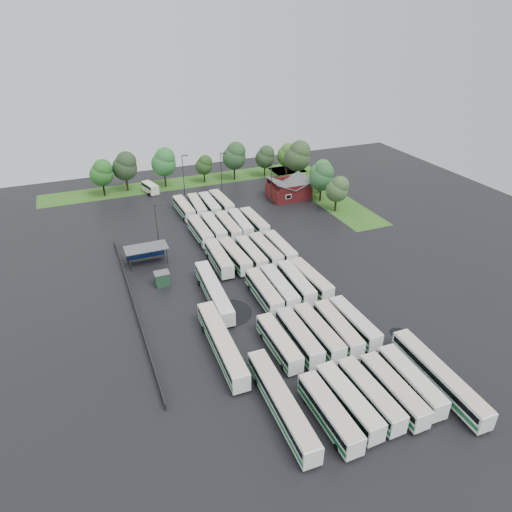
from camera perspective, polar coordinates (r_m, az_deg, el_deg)
name	(u,v)px	position (r m, az deg, el deg)	size (l,w,h in m)	color
ground	(272,302)	(79.00, 1.99, -5.75)	(160.00, 160.00, 0.00)	black
brick_building	(289,191)	(121.83, 4.09, 8.12)	(10.07, 8.60, 5.39)	maroon
wash_shed	(146,249)	(91.79, -13.59, 0.85)	(8.20, 4.20, 3.58)	#2D2D30
utility_hut	(162,279)	(84.55, -11.65, -2.79)	(2.70, 2.20, 2.62)	#1B4026
grass_strip_north	(186,182)	(134.93, -8.69, 9.11)	(80.00, 10.00, 0.01)	#2E6019
grass_strip_east	(321,192)	(127.04, 8.15, 7.89)	(10.00, 50.00, 0.01)	#2E6019
west_fence	(133,302)	(80.48, -15.09, -5.63)	(0.10, 50.00, 1.20)	#2D2D30
bus_r0c0	(329,412)	(58.75, 9.13, -18.73)	(2.59, 11.75, 3.27)	white
bus_r0c1	(348,401)	(60.39, 11.46, -17.33)	(2.89, 11.88, 3.28)	white
bus_r0c2	(370,394)	(61.79, 14.04, -16.42)	(2.71, 11.68, 3.24)	white
bus_r0c3	(393,390)	(63.11, 16.76, -15.71)	(2.50, 11.71, 3.26)	white
bus_r0c4	(411,381)	(64.98, 18.77, -14.54)	(2.82, 11.80, 3.27)	white
bus_r1c0	(279,342)	(67.68, 2.87, -10.73)	(2.44, 11.36, 3.16)	white
bus_r1c1	(299,336)	(68.88, 5.37, -9.97)	(2.66, 11.75, 3.26)	white
bus_r1c2	(318,332)	(69.93, 7.79, -9.41)	(2.61, 11.98, 3.33)	white
bus_r1c3	(338,328)	(71.21, 10.15, -8.87)	(2.95, 11.82, 3.27)	white
bus_r1c4	(354,322)	(72.97, 12.16, -8.11)	(2.58, 11.41, 3.17)	white
bus_r2c1	(264,291)	(78.40, 0.97, -4.43)	(2.78, 11.93, 3.31)	white
bus_r2c2	(279,287)	(79.45, 2.92, -3.95)	(2.87, 12.09, 3.35)	white
bus_r2c3	(296,283)	(81.06, 5.02, -3.33)	(3.01, 11.92, 3.29)	white
bus_r2c4	(310,279)	(82.31, 6.82, -2.90)	(3.04, 11.87, 3.28)	white
bus_r3c0	(219,258)	(88.71, -4.68, -0.26)	(2.81, 11.93, 3.30)	white
bus_r3c1	(235,256)	(89.35, -2.69, 0.03)	(3.05, 11.94, 3.30)	white
bus_r3c2	(251,254)	(90.13, -0.63, 0.29)	(2.57, 11.47, 3.19)	white
bus_r3c3	(265,250)	(91.30, 1.20, 0.71)	(2.79, 11.76, 3.26)	white
bus_r3c4	(280,248)	(92.49, 3.00, 1.04)	(2.46, 11.46, 3.19)	white
bus_r4c0	(200,231)	(100.00, -6.98, 3.13)	(2.68, 11.81, 3.28)	white
bus_r4c1	(213,228)	(101.12, -5.34, 3.54)	(2.58, 11.91, 3.31)	white
bus_r4c2	(228,226)	(101.64, -3.51, 3.73)	(2.50, 11.67, 3.25)	white
bus_r4c3	(240,224)	(102.87, -1.98, 4.08)	(2.89, 11.63, 3.21)	white
bus_r4c4	(254,222)	(103.44, -0.21, 4.27)	(2.72, 11.84, 3.28)	white
bus_r5c0	(184,208)	(112.40, -8.99, 5.94)	(2.76, 11.49, 3.18)	white
bus_r5c1	(197,206)	(112.97, -7.38, 6.19)	(3.01, 11.59, 3.20)	white
bus_r5c2	(210,205)	(113.44, -5.82, 6.38)	(2.57, 11.59, 3.22)	white
bus_r5c3	(221,202)	(114.61, -4.34, 6.71)	(2.87, 11.85, 3.28)	white
artic_bus_west_a	(281,403)	(59.19, 3.19, -17.85)	(2.88, 17.47, 3.23)	white
artic_bus_west_b	(214,292)	(78.70, -5.30, -4.44)	(3.23, 17.52, 3.23)	white
artic_bus_west_c	(222,343)	(67.49, -4.30, -10.81)	(3.00, 17.98, 3.33)	white
artic_bus_east	(439,376)	(66.92, 21.86, -13.78)	(2.98, 17.22, 3.18)	white
minibus	(150,188)	(128.21, -13.09, 8.33)	(3.76, 6.53, 2.69)	white
tree_north_0	(102,173)	(127.71, -18.72, 9.84)	(6.07, 6.07, 10.05)	black
tree_north_1	(125,166)	(129.47, -16.03, 10.78)	(6.64, 6.64, 10.99)	black
tree_north_2	(164,162)	(130.18, -11.42, 11.47)	(6.74, 6.74, 11.17)	black
tree_north_3	(204,165)	(132.68, -6.48, 11.26)	(4.83, 4.83, 8.00)	black
tree_north_4	(235,156)	(133.51, -2.68, 12.43)	(6.72, 6.72, 11.14)	black
tree_north_5	(265,157)	(136.44, 1.19, 12.30)	(5.64, 5.64, 9.34)	black
tree_north_6	(287,153)	(141.27, 3.85, 12.68)	(5.31, 5.31, 8.79)	black
tree_east_0	(338,189)	(113.47, 10.19, 8.26)	(5.46, 5.44, 9.01)	black
tree_east_1	(322,177)	(118.96, 8.30, 9.79)	(6.18, 6.18, 10.24)	black
tree_east_2	(321,172)	(124.62, 8.10, 10.41)	(5.65, 5.65, 9.35)	#3B2113
tree_east_3	(298,156)	(131.41, 5.27, 12.37)	(7.35, 7.35, 12.17)	black
tree_east_4	(288,155)	(138.08, 3.98, 12.44)	(5.63, 5.63, 9.32)	black
lamp_post_ne	(272,180)	(116.55, 2.00, 9.45)	(1.64, 0.32, 10.63)	#2D2D30
lamp_post_nw	(157,225)	(93.75, -12.23, 3.77)	(1.62, 0.32, 10.55)	#2D2D30
lamp_post_back_w	(184,172)	(123.28, -9.03, 10.29)	(1.68, 0.33, 10.90)	#2D2D30
lamp_post_back_e	(222,170)	(124.40, -4.30, 10.72)	(1.67, 0.33, 10.84)	#2D2D30
puddle_0	(324,383)	(64.71, 8.52, -15.40)	(4.31, 4.31, 0.01)	black
puddle_1	(368,374)	(67.05, 13.83, -14.15)	(2.52, 2.52, 0.01)	black
puddle_2	(228,313)	(76.40, -3.56, -7.14)	(8.18, 8.18, 0.01)	black
puddle_3	(313,301)	(79.85, 7.08, -5.56)	(4.93, 4.93, 0.01)	black
puddle_4	(399,333)	(75.40, 17.41, -9.20)	(2.89, 2.89, 0.01)	black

